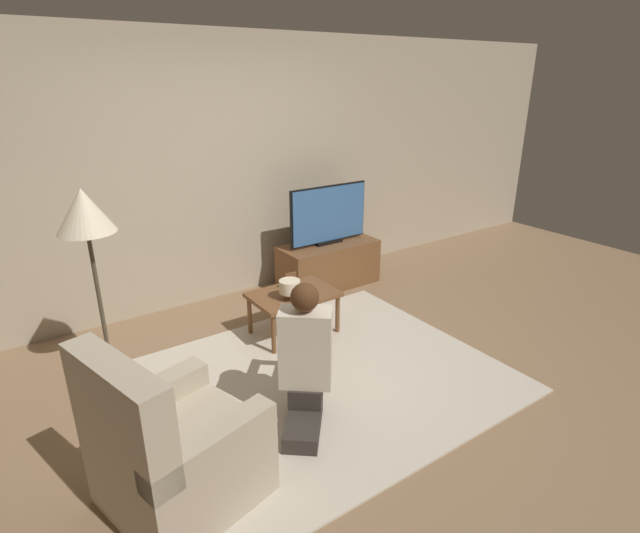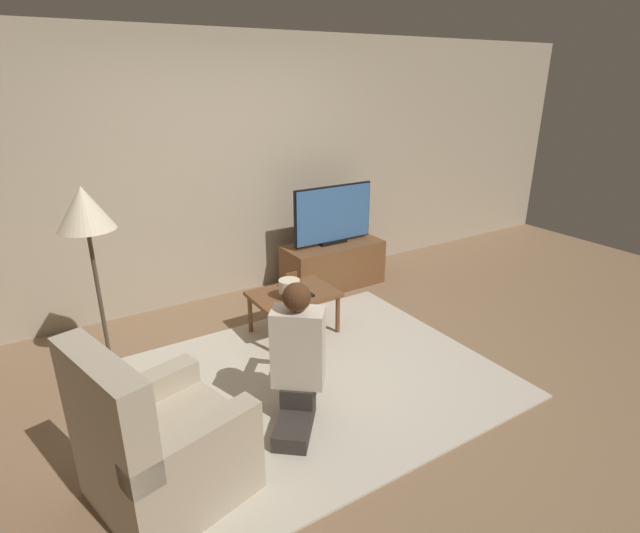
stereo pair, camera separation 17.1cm
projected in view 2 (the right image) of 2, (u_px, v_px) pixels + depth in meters
name	position (u px, v px, depth m)	size (l,w,h in m)	color
ground_plane	(322.00, 378.00, 3.86)	(10.00, 10.00, 0.00)	#896B4C
wall_back	(217.00, 172.00, 4.92)	(10.00, 0.06, 2.60)	tan
rug	(322.00, 377.00, 3.86)	(2.57, 2.21, 0.02)	beige
tv_stand	(333.00, 265.00, 5.48)	(1.09, 0.48, 0.49)	brown
tv	(333.00, 215.00, 5.28)	(0.94, 0.08, 0.63)	black
coffee_table	(294.00, 297.00, 4.41)	(0.74, 0.51, 0.40)	brown
floor_lamp	(86.00, 219.00, 3.42)	(0.39, 0.39, 1.50)	#4C4233
armchair	(161.00, 450.00, 2.67)	(0.90, 0.88, 0.99)	#B7A88E
person_kneeling	(298.00, 355.00, 3.25)	(0.70, 0.78, 0.98)	#332D28
picture_frame	(291.00, 280.00, 4.46)	(0.11, 0.01, 0.15)	brown
table_lamp	(289.00, 287.00, 4.24)	(0.18, 0.18, 0.17)	#4C3823
remote	(308.00, 293.00, 4.35)	(0.04, 0.15, 0.02)	black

